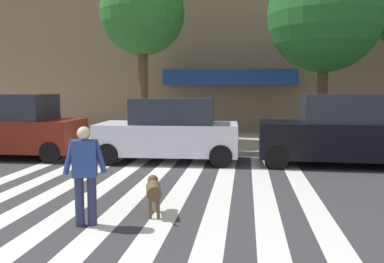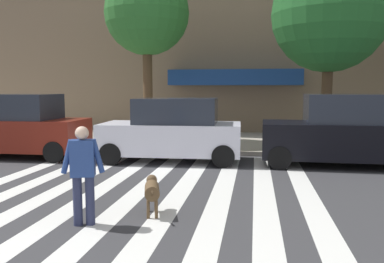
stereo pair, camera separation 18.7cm
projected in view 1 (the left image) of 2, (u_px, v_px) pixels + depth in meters
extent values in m
plane|color=#353538|center=(166.00, 217.00, 7.08)|extent=(160.00, 160.00, 0.00)
cube|color=#B1A796|center=(212.00, 141.00, 16.62)|extent=(80.00, 6.00, 0.15)
cube|color=silver|center=(21.00, 210.00, 7.44)|extent=(0.45, 12.79, 0.01)
cube|color=silver|center=(67.00, 212.00, 7.32)|extent=(0.45, 12.79, 0.01)
cube|color=silver|center=(115.00, 215.00, 7.20)|extent=(0.45, 12.79, 0.01)
cube|color=silver|center=(164.00, 217.00, 7.08)|extent=(0.45, 12.79, 0.01)
cube|color=silver|center=(215.00, 219.00, 6.96)|extent=(0.45, 12.79, 0.01)
cube|color=silver|center=(268.00, 221.00, 6.84)|extent=(0.45, 12.79, 0.01)
cube|color=silver|center=(323.00, 223.00, 6.72)|extent=(0.45, 12.79, 0.01)
cube|color=navy|center=(230.00, 78.00, 18.62)|extent=(6.00, 1.60, 0.70)
cube|color=maroon|center=(15.00, 135.00, 13.12)|extent=(4.25, 1.96, 1.00)
cube|color=#232833|center=(19.00, 107.00, 13.00)|extent=(2.05, 1.70, 0.82)
cylinder|color=black|center=(51.00, 153.00, 12.11)|extent=(0.66, 0.23, 0.66)
cylinder|color=black|center=(74.00, 145.00, 13.83)|extent=(0.66, 0.23, 0.66)
cube|color=silver|center=(168.00, 138.00, 12.45)|extent=(4.33, 2.09, 0.93)
cube|color=#232833|center=(173.00, 111.00, 12.35)|extent=(2.52, 1.79, 0.76)
cylinder|color=black|center=(108.00, 154.00, 11.77)|extent=(0.67, 0.25, 0.66)
cylinder|color=black|center=(124.00, 146.00, 13.52)|extent=(0.67, 0.25, 0.66)
cylinder|color=black|center=(221.00, 156.00, 11.47)|extent=(0.67, 0.25, 0.66)
cylinder|color=black|center=(222.00, 147.00, 13.22)|extent=(0.67, 0.25, 0.66)
cube|color=black|center=(339.00, 140.00, 11.78)|extent=(4.62, 2.04, 1.01)
cube|color=#232833|center=(347.00, 108.00, 11.65)|extent=(2.53, 1.76, 0.82)
cylinder|color=black|center=(277.00, 158.00, 11.23)|extent=(0.66, 0.23, 0.66)
cylinder|color=black|center=(274.00, 148.00, 12.98)|extent=(0.66, 0.23, 0.66)
cylinder|color=#4C3823|center=(143.00, 89.00, 15.92)|extent=(0.38, 0.38, 4.13)
sphere|color=#286628|center=(142.00, 12.00, 15.61)|extent=(3.31, 3.31, 3.31)
cylinder|color=#4C3823|center=(322.00, 99.00, 13.81)|extent=(0.36, 0.36, 3.50)
sphere|color=#1E5623|center=(325.00, 15.00, 13.51)|extent=(3.83, 3.83, 3.83)
cylinder|color=#282D4C|center=(80.00, 202.00, 6.57)|extent=(0.18, 0.18, 0.82)
cylinder|color=#282D4C|center=(92.00, 201.00, 6.60)|extent=(0.18, 0.18, 0.82)
cube|color=navy|center=(85.00, 159.00, 6.51)|extent=(0.43, 0.33, 0.60)
cylinder|color=navy|center=(69.00, 157.00, 6.48)|extent=(0.24, 0.14, 0.57)
cylinder|color=navy|center=(100.00, 156.00, 6.54)|extent=(0.24, 0.14, 0.57)
sphere|color=beige|center=(84.00, 133.00, 6.47)|extent=(0.27, 0.27, 0.22)
cylinder|color=brown|center=(154.00, 190.00, 7.13)|extent=(0.40, 0.63, 0.26)
sphere|color=brown|center=(153.00, 180.00, 7.48)|extent=(0.25, 0.25, 0.20)
cylinder|color=brown|center=(154.00, 193.00, 6.74)|extent=(0.10, 0.24, 0.16)
cylinder|color=brown|center=(150.00, 203.00, 7.35)|extent=(0.07, 0.07, 0.32)
cylinder|color=brown|center=(157.00, 203.00, 7.37)|extent=(0.07, 0.07, 0.32)
cylinder|color=brown|center=(150.00, 210.00, 6.95)|extent=(0.07, 0.07, 0.32)
cylinder|color=brown|center=(158.00, 210.00, 6.97)|extent=(0.07, 0.07, 0.32)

